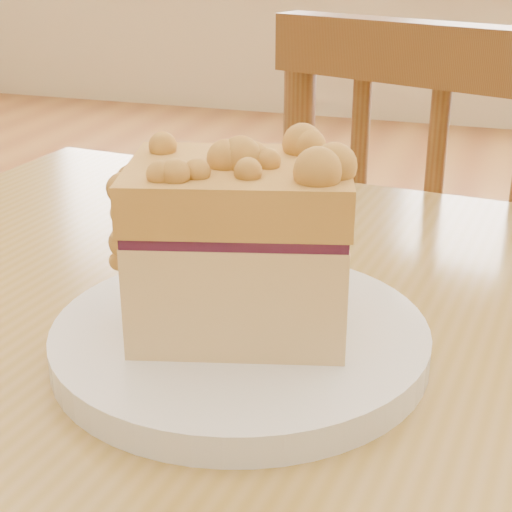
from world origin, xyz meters
The scene contains 3 objects.
cafe_chair_main centered at (0.01, 0.60, 0.46)m, with size 0.53×0.53×0.91m.
plate centered at (-0.11, 0.07, 0.76)m, with size 0.22×0.22×0.02m.
cake_slice centered at (-0.11, 0.07, 0.82)m, with size 0.14×0.12×0.12m.
Camera 1 is at (0.03, -0.32, 0.98)m, focal length 55.00 mm.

